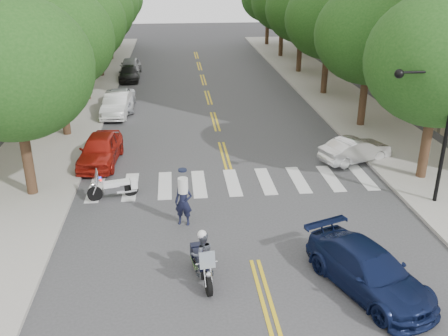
{
  "coord_description": "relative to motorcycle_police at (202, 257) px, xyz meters",
  "views": [
    {
      "loc": [
        -2.51,
        -14.32,
        9.48
      ],
      "look_at": [
        -0.53,
        5.18,
        1.3
      ],
      "focal_mm": 40.0,
      "sensor_mm": 36.0,
      "label": 1
    }
  ],
  "objects": [
    {
      "name": "tree_l_1",
      "position": [
        -6.96,
        14.85,
        4.76
      ],
      "size": [
        6.4,
        6.4,
        8.45
      ],
      "color": "#382316",
      "rests_on": "ground"
    },
    {
      "name": "parked_car_d",
      "position": [
        -4.46,
        29.35,
        -0.21
      ],
      "size": [
        1.83,
        4.13,
        1.18
      ],
      "primitive_type": "imported",
      "rotation": [
        0.0,
        0.0,
        0.04
      ],
      "color": "black",
      "rests_on": "ground"
    },
    {
      "name": "sidewalk_right",
      "position": [
        11.34,
        22.85,
        -0.72
      ],
      "size": [
        5.0,
        60.0,
        0.15
      ],
      "primitive_type": "cube",
      "color": "#9E9991",
      "rests_on": "ground"
    },
    {
      "name": "tree_l_3",
      "position": [
        -6.96,
        30.85,
        4.76
      ],
      "size": [
        6.4,
        6.4,
        8.45
      ],
      "color": "#382316",
      "rests_on": "ground"
    },
    {
      "name": "traffic_signal_pole",
      "position": [
        9.56,
        4.35,
        2.92
      ],
      "size": [
        2.82,
        0.42,
        6.0
      ],
      "color": "black",
      "rests_on": "ground"
    },
    {
      "name": "officer_standing",
      "position": [
        -0.49,
        3.68,
        0.13
      ],
      "size": [
        0.78,
        0.62,
        1.86
      ],
      "primitive_type": "imported",
      "rotation": [
        0.0,
        0.0,
        -0.29
      ],
      "color": "black",
      "rests_on": "ground"
    },
    {
      "name": "parked_car_e",
      "position": [
        -4.46,
        31.42,
        -0.05
      ],
      "size": [
        1.78,
        4.39,
        1.49
      ],
      "primitive_type": "imported",
      "rotation": [
        0.0,
        0.0,
        0.0
      ],
      "color": "#A6A6AB",
      "rests_on": "ground"
    },
    {
      "name": "tree_r_3",
      "position": [
        10.64,
        30.85,
        4.76
      ],
      "size": [
        6.4,
        6.4,
        8.45
      ],
      "color": "#382316",
      "rests_on": "ground"
    },
    {
      "name": "sedan_blue",
      "position": [
        5.05,
        -1.09,
        -0.11
      ],
      "size": [
        3.48,
        5.1,
        1.37
      ],
      "primitive_type": "imported",
      "rotation": [
        0.0,
        0.0,
        0.36
      ],
      "color": "#0E183B",
      "rests_on": "ground"
    },
    {
      "name": "sidewalk_left",
      "position": [
        -7.66,
        22.85,
        -0.72
      ],
      "size": [
        5.0,
        60.0,
        0.15
      ],
      "primitive_type": "cube",
      "color": "#9E9991",
      "rests_on": "ground"
    },
    {
      "name": "convertible",
      "position": [
        8.34,
        9.35,
        -0.18
      ],
      "size": [
        4.01,
        2.6,
        1.25
      ],
      "primitive_type": "imported",
      "rotation": [
        0.0,
        0.0,
        1.94
      ],
      "color": "white",
      "rests_on": "ground"
    },
    {
      "name": "tree_l_2",
      "position": [
        -6.96,
        22.85,
        4.76
      ],
      "size": [
        6.4,
        6.4,
        8.45
      ],
      "color": "#382316",
      "rests_on": "ground"
    },
    {
      "name": "ground",
      "position": [
        1.84,
        0.85,
        -0.8
      ],
      "size": [
        140.0,
        140.0,
        0.0
      ],
      "primitive_type": "plane",
      "color": "#38383A",
      "rests_on": "ground"
    },
    {
      "name": "parked_car_b",
      "position": [
        -4.46,
        18.85,
        -0.08
      ],
      "size": [
        1.8,
        4.48,
        1.45
      ],
      "primitive_type": "imported",
      "rotation": [
        0.0,
        0.0,
        -0.06
      ],
      "color": "white",
      "rests_on": "ground"
    },
    {
      "name": "motorcycle_parked",
      "position": [
        -3.27,
        6.31,
        -0.31
      ],
      "size": [
        2.14,
        0.86,
        1.4
      ],
      "rotation": [
        0.0,
        0.0,
        1.82
      ],
      "color": "black",
      "rests_on": "ground"
    },
    {
      "name": "motorcycle_police",
      "position": [
        0.0,
        0.0,
        0.0
      ],
      "size": [
        0.82,
        2.21,
        1.79
      ],
      "rotation": [
        0.0,
        0.0,
        3.3
      ],
      "color": "black",
      "rests_on": "ground"
    },
    {
      "name": "tree_r_0",
      "position": [
        10.64,
        6.85,
        4.76
      ],
      "size": [
        6.4,
        6.4,
        8.45
      ],
      "color": "#382316",
      "rests_on": "ground"
    },
    {
      "name": "tree_r_2",
      "position": [
        10.64,
        22.85,
        4.76
      ],
      "size": [
        6.4,
        6.4,
        8.45
      ],
      "color": "#382316",
      "rests_on": "ground"
    },
    {
      "name": "tree_l_4",
      "position": [
        -6.96,
        38.85,
        4.76
      ],
      "size": [
        6.4,
        6.4,
        8.45
      ],
      "color": "#382316",
      "rests_on": "ground"
    },
    {
      "name": "parked_car_c",
      "position": [
        -4.46,
        20.35,
        -0.16
      ],
      "size": [
        2.21,
        4.62,
        1.27
      ],
      "primitive_type": "imported",
      "rotation": [
        0.0,
        0.0,
        0.02
      ],
      "color": "silver",
      "rests_on": "ground"
    },
    {
      "name": "tree_r_1",
      "position": [
        10.64,
        14.85,
        4.76
      ],
      "size": [
        6.4,
        6.4,
        8.45
      ],
      "color": "#382316",
      "rests_on": "ground"
    },
    {
      "name": "tree_l_0",
      "position": [
        -6.96,
        6.85,
        4.76
      ],
      "size": [
        6.4,
        6.4,
        8.45
      ],
      "color": "#382316",
      "rests_on": "ground"
    },
    {
      "name": "parked_car_a",
      "position": [
        -4.46,
        10.35,
        -0.04
      ],
      "size": [
        2.13,
        4.55,
        1.51
      ],
      "primitive_type": "imported",
      "rotation": [
        0.0,
        0.0,
        -0.08
      ],
      "color": "#AA1C12",
      "rests_on": "ground"
    },
    {
      "name": "tree_r_4",
      "position": [
        10.64,
        38.85,
        4.76
      ],
      "size": [
        6.4,
        6.4,
        8.45
      ],
      "color": "#382316",
      "rests_on": "ground"
    }
  ]
}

